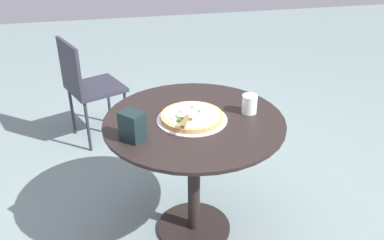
% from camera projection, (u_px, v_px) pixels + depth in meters
% --- Properties ---
extents(ground_plane, '(10.00, 10.00, 0.00)m').
position_uv_depth(ground_plane, '(194.00, 228.00, 2.45)').
color(ground_plane, slate).
extents(patio_table, '(0.93, 0.93, 0.74)m').
position_uv_depth(patio_table, '(194.00, 148.00, 2.18)').
color(patio_table, black).
rests_on(patio_table, ground).
extents(pizza_on_tray, '(0.36, 0.36, 0.05)m').
position_uv_depth(pizza_on_tray, '(192.00, 117.00, 2.09)').
color(pizza_on_tray, silver).
rests_on(pizza_on_tray, patio_table).
extents(pizza_server, '(0.13, 0.21, 0.02)m').
position_uv_depth(pizza_server, '(187.00, 117.00, 2.00)').
color(pizza_server, silver).
rests_on(pizza_server, pizza_on_tray).
extents(drinking_cup, '(0.08, 0.08, 0.10)m').
position_uv_depth(drinking_cup, '(249.00, 104.00, 2.14)').
color(drinking_cup, white).
rests_on(drinking_cup, patio_table).
extents(napkin_dispenser, '(0.13, 0.13, 0.14)m').
position_uv_depth(napkin_dispenser, '(132.00, 126.00, 1.89)').
color(napkin_dispenser, black).
rests_on(napkin_dispenser, patio_table).
extents(patio_chair_far, '(0.50, 0.50, 0.83)m').
position_uv_depth(patio_chair_far, '(86.00, 83.00, 3.13)').
color(patio_chair_far, '#2A2935').
rests_on(patio_chair_far, ground).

